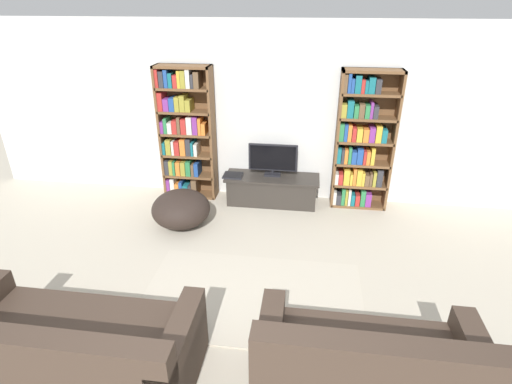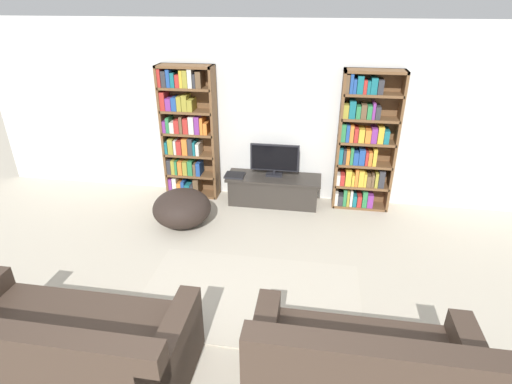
% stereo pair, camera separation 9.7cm
% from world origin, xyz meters
% --- Properties ---
extents(wall_back, '(8.80, 0.06, 2.60)m').
position_xyz_m(wall_back, '(0.00, 4.23, 1.30)').
color(wall_back, silver).
rests_on(wall_back, ground_plane).
extents(bookshelf_left, '(0.81, 0.30, 2.00)m').
position_xyz_m(bookshelf_left, '(-1.20, 4.05, 1.01)').
color(bookshelf_left, brown).
rests_on(bookshelf_left, ground_plane).
extents(bookshelf_right, '(0.81, 0.30, 2.00)m').
position_xyz_m(bookshelf_right, '(1.39, 4.05, 0.97)').
color(bookshelf_right, brown).
rests_on(bookshelf_right, ground_plane).
extents(tv_stand, '(1.40, 0.48, 0.43)m').
position_xyz_m(tv_stand, '(0.14, 3.93, 0.22)').
color(tv_stand, '#332D28').
rests_on(tv_stand, ground_plane).
extents(television, '(0.72, 0.16, 0.49)m').
position_xyz_m(television, '(0.14, 3.99, 0.69)').
color(television, black).
rests_on(television, tv_stand).
extents(laptop, '(0.29, 0.24, 0.03)m').
position_xyz_m(laptop, '(-0.45, 3.87, 0.45)').
color(laptop, '#28282D').
rests_on(laptop, tv_stand).
extents(area_rug, '(2.30, 1.40, 0.02)m').
position_xyz_m(area_rug, '(0.15, 1.75, 0.01)').
color(area_rug, beige).
rests_on(area_rug, ground_plane).
extents(couch_left_sectional, '(1.97, 0.93, 0.82)m').
position_xyz_m(couch_left_sectional, '(-1.14, 0.58, 0.29)').
color(couch_left_sectional, '#423328').
rests_on(couch_left_sectional, ground_plane).
extents(couch_right_sofa, '(1.69, 0.87, 0.95)m').
position_xyz_m(couch_right_sofa, '(1.19, 0.66, 0.32)').
color(couch_right_sofa, '#423328').
rests_on(couch_right_sofa, ground_plane).
extents(beanbag_ottoman, '(0.79, 0.79, 0.49)m').
position_xyz_m(beanbag_ottoman, '(-1.03, 3.10, 0.25)').
color(beanbag_ottoman, '#2D231E').
rests_on(beanbag_ottoman, ground_plane).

